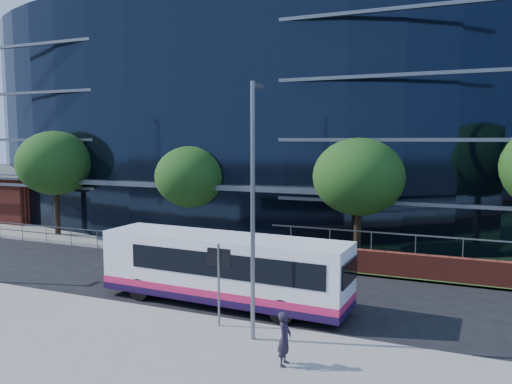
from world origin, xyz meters
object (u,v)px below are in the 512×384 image
at_px(tree_far_c, 359,177).
at_px(streetlight_east, 253,204).
at_px(tree_far_b, 191,177).
at_px(street_sign, 219,268).
at_px(brick_pavilion, 14,195).
at_px(pedestrian, 285,339).
at_px(tree_far_a, 55,163).
at_px(city_bus, 225,268).

xyz_separation_m(tree_far_c, streetlight_east, (-1.00, -11.17, -0.10)).
relative_size(tree_far_b, tree_far_c, 0.93).
bearing_deg(streetlight_east, street_sign, 158.64).
relative_size(brick_pavilion, pedestrian, 5.66).
bearing_deg(tree_far_a, streetlight_east, -30.46).
relative_size(tree_far_a, tree_far_b, 1.15).
relative_size(tree_far_b, city_bus, 0.60).
bearing_deg(brick_pavilion, street_sign, -29.65).
distance_m(brick_pavilion, tree_far_a, 10.48).
distance_m(tree_far_b, pedestrian, 17.07).
height_order(streetlight_east, pedestrian, streetlight_east).
bearing_deg(city_bus, pedestrian, -45.09).
height_order(street_sign, streetlight_east, streetlight_east).
height_order(street_sign, city_bus, street_sign).
relative_size(brick_pavilion, tree_far_a, 1.23).
relative_size(tree_far_c, streetlight_east, 0.81).
height_order(brick_pavilion, city_bus, brick_pavilion).
distance_m(street_sign, city_bus, 2.72).
bearing_deg(city_bus, tree_far_c, 69.14).
bearing_deg(tree_far_b, city_bus, -53.06).
height_order(street_sign, tree_far_c, tree_far_c).
bearing_deg(tree_far_a, tree_far_b, 2.86).
bearing_deg(tree_far_b, streetlight_east, -52.37).
distance_m(tree_far_a, streetlight_east, 22.05).
height_order(tree_far_c, pedestrian, tree_far_c).
distance_m(street_sign, pedestrian, 3.80).
height_order(tree_far_b, streetlight_east, streetlight_east).
xyz_separation_m(street_sign, tree_far_b, (-7.50, 11.09, 2.06)).
height_order(tree_far_a, streetlight_east, streetlight_east).
xyz_separation_m(tree_far_a, tree_far_c, (20.00, 0.00, -0.33)).
bearing_deg(pedestrian, streetlight_east, 44.86).
distance_m(city_bus, pedestrian, 5.95).
height_order(street_sign, tree_far_a, tree_far_a).
bearing_deg(street_sign, city_bus, 112.17).
xyz_separation_m(tree_far_a, pedestrian, (20.53, -12.52, -3.95)).
bearing_deg(tree_far_a, city_bus, -26.30).
bearing_deg(tree_far_b, brick_pavilion, 168.12).
distance_m(streetlight_east, pedestrian, 4.08).
relative_size(tree_far_a, city_bus, 0.69).
bearing_deg(tree_far_c, street_sign, -103.29).
relative_size(street_sign, pedestrian, 1.84).
bearing_deg(city_bus, tree_far_b, 129.24).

